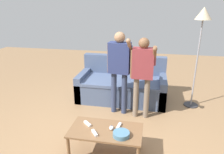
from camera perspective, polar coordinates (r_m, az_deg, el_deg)
The scene contains 11 objects.
ground_plane at distance 3.34m, azimuth -3.11°, elevation -17.32°, with size 12.00×12.00×0.00m, color #93704C.
couch at distance 4.58m, azimuth 2.77°, elevation -2.23°, with size 1.84×0.94×0.88m.
coffee_table at distance 2.94m, azimuth -1.67°, elevation -14.84°, with size 0.97×0.52×0.40m.
snack_bowl at distance 2.77m, azimuth 2.51°, elevation -15.23°, with size 0.21×0.21×0.06m, color teal.
game_remote_nunchuk at distance 2.90m, azimuth -0.16°, elevation -13.59°, with size 0.06×0.09×0.05m.
floor_lamp at distance 4.21m, azimuth 23.25°, elevation 13.05°, with size 0.30×0.30×1.93m.
player_center at distance 3.75m, azimuth 2.02°, elevation 3.52°, with size 0.45×0.36×1.53m.
player_right at distance 3.64m, azimuth 8.30°, elevation 2.06°, with size 0.43×0.33×1.46m.
game_remote_wand_near at distance 2.95m, azimuth 1.83°, elevation -13.18°, with size 0.06×0.16×0.03m.
game_remote_wand_far at distance 2.83m, azimuth -4.74°, elevation -14.87°, with size 0.12×0.14×0.03m.
game_remote_wand_spare at distance 3.02m, azimuth -6.66°, elevation -12.43°, with size 0.13×0.12×0.03m.
Camera 1 is at (0.68, -2.57, 2.02)m, focal length 33.75 mm.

